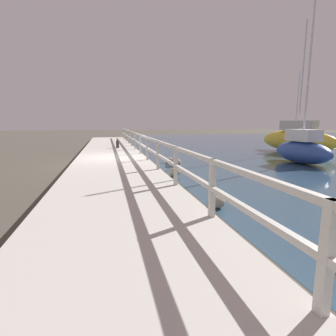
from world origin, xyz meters
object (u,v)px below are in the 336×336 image
at_px(sailboat_black, 295,134).
at_px(sailboat_blue, 302,149).
at_px(sailboat_yellow, 297,139).
at_px(mooring_bollard, 118,144).

bearing_deg(sailboat_black, sailboat_blue, -123.15).
height_order(sailboat_blue, sailboat_yellow, sailboat_yellow).
bearing_deg(sailboat_blue, sailboat_black, 49.89).
relative_size(sailboat_blue, sailboat_yellow, 0.94).
height_order(sailboat_yellow, sailboat_black, sailboat_yellow).
xyz_separation_m(mooring_bollard, sailboat_blue, (8.57, -6.74, 0.12)).
xyz_separation_m(mooring_bollard, sailboat_black, (20.89, 9.12, 0.11)).
height_order(mooring_bollard, sailboat_blue, sailboat_blue).
bearing_deg(sailboat_yellow, sailboat_blue, -144.25).
distance_m(mooring_bollard, sailboat_blue, 10.90).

